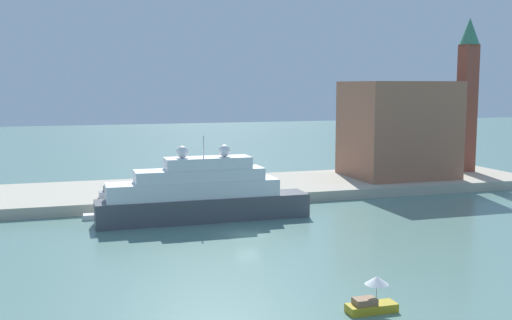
# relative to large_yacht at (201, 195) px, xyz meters

# --- Properties ---
(ground) EXTENTS (400.00, 400.00, 0.00)m
(ground) POSITION_rel_large_yacht_xyz_m (3.36, -8.99, -3.18)
(ground) COLOR slate
(quay_dock) EXTENTS (110.00, 20.39, 1.44)m
(quay_dock) POSITION_rel_large_yacht_xyz_m (3.36, 17.20, -2.46)
(quay_dock) COLOR #B7AD99
(quay_dock) RESTS_ON ground
(large_yacht) EXTENTS (26.29, 4.57, 10.52)m
(large_yacht) POSITION_rel_large_yacht_xyz_m (0.00, 0.00, 0.00)
(large_yacht) COLOR #4C4C51
(large_yacht) RESTS_ON ground
(small_motorboat) EXTENTS (3.77, 1.78, 2.70)m
(small_motorboat) POSITION_rel_large_yacht_xyz_m (5.55, -33.92, -2.13)
(small_motorboat) COLOR #B7991E
(small_motorboat) RESTS_ON ground
(work_barge) EXTENTS (4.78, 1.46, 0.64)m
(work_barge) POSITION_rel_large_yacht_xyz_m (-11.59, 4.67, -2.86)
(work_barge) COLOR silver
(work_barge) RESTS_ON ground
(harbor_building) EXTENTS (16.21, 14.01, 15.81)m
(harbor_building) POSITION_rel_large_yacht_xyz_m (37.24, 17.28, 6.16)
(harbor_building) COLOR #9E664C
(harbor_building) RESTS_ON quay_dock
(bell_tower) EXTENTS (3.46, 3.46, 26.74)m
(bell_tower) POSITION_rel_large_yacht_xyz_m (51.83, 19.09, 12.79)
(bell_tower) COLOR brown
(bell_tower) RESTS_ON quay_dock
(parked_car) EXTENTS (3.93, 1.75, 1.51)m
(parked_car) POSITION_rel_large_yacht_xyz_m (-9.79, 11.11, -1.09)
(parked_car) COLOR silver
(parked_car) RESTS_ON quay_dock
(person_figure) EXTENTS (0.36, 0.36, 1.57)m
(person_figure) POSITION_rel_large_yacht_xyz_m (-4.63, 11.98, -1.02)
(person_figure) COLOR #334C8C
(person_figure) RESTS_ON quay_dock
(mooring_bollard) EXTENTS (0.49, 0.49, 0.76)m
(mooring_bollard) POSITION_rel_large_yacht_xyz_m (2.39, 8.57, -1.36)
(mooring_bollard) COLOR black
(mooring_bollard) RESTS_ON quay_dock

